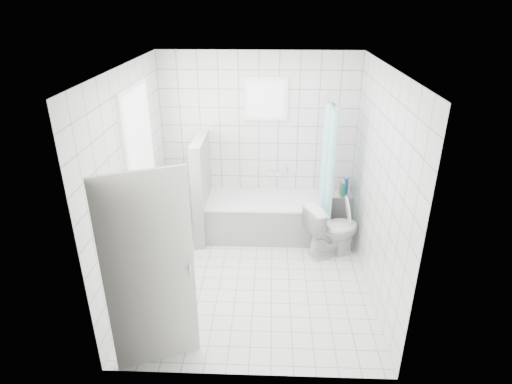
{
  "coord_description": "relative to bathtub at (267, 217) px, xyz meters",
  "views": [
    {
      "loc": [
        0.19,
        -4.43,
        3.27
      ],
      "look_at": [
        0.0,
        0.35,
        1.05
      ],
      "focal_mm": 30.0,
      "sensor_mm": 36.0,
      "label": 1
    }
  ],
  "objects": [
    {
      "name": "ledge_bottles",
      "position": [
        1.13,
        0.25,
        0.37
      ],
      "size": [
        0.13,
        0.16,
        0.26
      ],
      "color": "blue",
      "rests_on": "tiled_ledge"
    },
    {
      "name": "tub_faucet",
      "position": [
        0.1,
        0.33,
        0.56
      ],
      "size": [
        0.18,
        0.06,
        0.06
      ],
      "primitive_type": "cube",
      "color": "silver",
      "rests_on": "wall_back"
    },
    {
      "name": "ceiling",
      "position": [
        -0.13,
        -1.12,
        2.31
      ],
      "size": [
        3.0,
        3.0,
        0.0
      ],
      "primitive_type": "plane",
      "rotation": [
        3.14,
        0.0,
        0.0
      ],
      "color": "white",
      "rests_on": "ground"
    },
    {
      "name": "wall_left",
      "position": [
        -1.53,
        -1.12,
        1.01
      ],
      "size": [
        0.02,
        3.0,
        2.6
      ],
      "primitive_type": "cube",
      "color": "white",
      "rests_on": "ground"
    },
    {
      "name": "window_sill",
      "position": [
        -1.44,
        -0.82,
        0.57
      ],
      "size": [
        0.18,
        1.02,
        0.08
      ],
      "primitive_type": "cube",
      "color": "white",
      "rests_on": "wall_left"
    },
    {
      "name": "bathtub",
      "position": [
        0.0,
        0.0,
        0.0
      ],
      "size": [
        1.73,
        0.77,
        0.58
      ],
      "color": "white",
      "rests_on": "ground"
    },
    {
      "name": "tiled_ledge",
      "position": [
        1.13,
        0.25,
        -0.02
      ],
      "size": [
        0.4,
        0.24,
        0.55
      ],
      "primitive_type": "cube",
      "color": "white",
      "rests_on": "ground"
    },
    {
      "name": "door",
      "position": [
        -1.01,
        -2.45,
        0.71
      ],
      "size": [
        0.75,
        0.35,
        2.0
      ],
      "primitive_type": "cube",
      "rotation": [
        0.0,
        0.0,
        -1.17
      ],
      "color": "silver",
      "rests_on": "ground"
    },
    {
      "name": "wall_front",
      "position": [
        -0.13,
        -2.62,
        1.01
      ],
      "size": [
        2.8,
        0.02,
        2.6
      ],
      "primitive_type": "cube",
      "color": "white",
      "rests_on": "ground"
    },
    {
      "name": "wall_right",
      "position": [
        1.27,
        -1.12,
        1.01
      ],
      "size": [
        0.02,
        3.0,
        2.6
      ],
      "primitive_type": "cube",
      "color": "white",
      "rests_on": "ground"
    },
    {
      "name": "shower_curtain",
      "position": [
        0.81,
        -0.16,
        0.81
      ],
      "size": [
        0.14,
        0.48,
        1.78
      ],
      "primitive_type": null,
      "color": "#48CAD6",
      "rests_on": "curtain_rod"
    },
    {
      "name": "wall_back",
      "position": [
        -0.13,
        0.38,
        1.01
      ],
      "size": [
        2.8,
        0.02,
        2.6
      ],
      "primitive_type": "cube",
      "color": "white",
      "rests_on": "ground"
    },
    {
      "name": "curtain_rod",
      "position": [
        0.81,
        -0.02,
        1.71
      ],
      "size": [
        0.02,
        0.8,
        0.02
      ],
      "primitive_type": "cylinder",
      "rotation": [
        1.57,
        0.0,
        0.0
      ],
      "color": "silver",
      "rests_on": "wall_back"
    },
    {
      "name": "toilet",
      "position": [
        0.9,
        -0.5,
        0.09
      ],
      "size": [
        0.84,
        0.67,
        0.75
      ],
      "primitive_type": "imported",
      "rotation": [
        0.0,
        0.0,
        1.96
      ],
      "color": "white",
      "rests_on": "ground"
    },
    {
      "name": "window_left",
      "position": [
        -1.49,
        -0.82,
        1.31
      ],
      "size": [
        0.01,
        0.9,
        1.4
      ],
      "primitive_type": "cube",
      "color": "white",
      "rests_on": "wall_left"
    },
    {
      "name": "ground",
      "position": [
        -0.13,
        -1.12,
        -0.29
      ],
      "size": [
        3.0,
        3.0,
        0.0
      ],
      "primitive_type": "plane",
      "color": "white",
      "rests_on": "ground"
    },
    {
      "name": "partition_wall",
      "position": [
        -0.93,
        -0.05,
        0.46
      ],
      "size": [
        0.15,
        0.85,
        1.5
      ],
      "primitive_type": "cube",
      "color": "white",
      "rests_on": "ground"
    },
    {
      "name": "sill_bottles",
      "position": [
        -1.43,
        -0.88,
        0.74
      ],
      "size": [
        0.2,
        0.77,
        0.32
      ],
      "color": "#35D5F2",
      "rests_on": "window_sill"
    },
    {
      "name": "window_back",
      "position": [
        -0.03,
        0.33,
        1.66
      ],
      "size": [
        0.5,
        0.01,
        0.5
      ],
      "primitive_type": "cube",
      "color": "white",
      "rests_on": "wall_back"
    }
  ]
}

